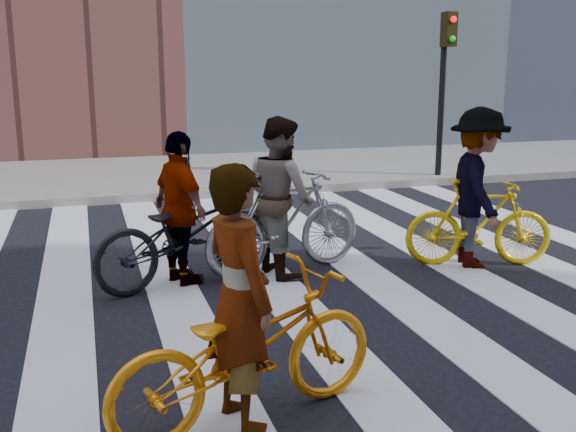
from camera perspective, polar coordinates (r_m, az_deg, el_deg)
name	(u,v)px	position (r m, az deg, el deg)	size (l,w,h in m)	color
ground	(325,282)	(7.49, 3.16, -5.57)	(100.00, 100.00, 0.00)	black
sidewalk_far	(206,173)	(14.56, -6.99, 3.66)	(100.00, 5.00, 0.15)	gray
zebra_crosswalk	(325,281)	(7.48, 3.16, -5.52)	(8.25, 10.00, 0.01)	silver
traffic_signal	(445,68)	(13.81, 13.16, 12.12)	(0.22, 0.42, 3.33)	black
bike_yellow_left	(247,350)	(4.52, -3.46, -11.22)	(0.68, 1.96, 1.03)	orange
bike_silver_mid	(285,222)	(7.65, -0.26, -0.51)	(0.56, 1.98, 1.19)	#9C9EA5
bike_yellow_right	(479,223)	(8.25, 15.85, -0.57)	(0.49, 1.73, 1.04)	yellow
bike_dark_rear	(186,234)	(7.36, -8.64, -1.48)	(0.74, 2.13, 1.12)	black
rider_left	(239,298)	(4.38, -4.16, -6.92)	(0.64, 0.42, 1.76)	slate
rider_mid	(281,196)	(7.58, -0.63, 1.70)	(0.87, 0.68, 1.80)	slate
rider_right	(477,188)	(8.14, 15.73, 2.28)	(1.21, 0.70, 1.87)	slate
rider_rear	(180,209)	(7.29, -9.10, 0.58)	(0.98, 0.41, 1.67)	slate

